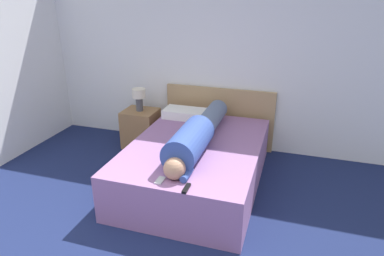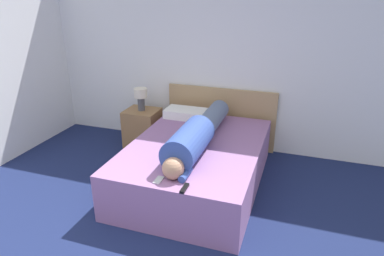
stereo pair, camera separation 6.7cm
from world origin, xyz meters
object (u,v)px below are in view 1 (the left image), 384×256
object	(u,v)px
table_lamp	(139,96)
tv_remote	(186,188)
pillow_near_headboard	(187,114)
cell_phone	(160,180)
bed	(196,164)
person_lying	(197,135)
nightstand	(141,128)

from	to	relation	value
table_lamp	tv_remote	xyz separation A→B (m)	(1.27, -1.71, -0.22)
pillow_near_headboard	cell_phone	size ratio (longest dim) A/B	4.84
bed	person_lying	world-z (taller)	person_lying
pillow_near_headboard	cell_phone	bearing A→B (deg)	-80.25
table_lamp	person_lying	distance (m)	1.40
table_lamp	person_lying	world-z (taller)	table_lamp
person_lying	table_lamp	bearing A→B (deg)	142.07
nightstand	table_lamp	distance (m)	0.48
bed	pillow_near_headboard	distance (m)	0.90
bed	tv_remote	size ratio (longest dim) A/B	13.53
pillow_near_headboard	person_lying	bearing A→B (deg)	-65.25
pillow_near_headboard	tv_remote	bearing A→B (deg)	-71.93
tv_remote	nightstand	bearing A→B (deg)	126.50
bed	pillow_near_headboard	world-z (taller)	pillow_near_headboard
bed	table_lamp	world-z (taller)	table_lamp
bed	cell_phone	bearing A→B (deg)	-95.02
nightstand	pillow_near_headboard	world-z (taller)	pillow_near_headboard
bed	table_lamp	distance (m)	1.41
bed	pillow_near_headboard	size ratio (longest dim) A/B	3.23
person_lying	bed	bearing A→B (deg)	111.49
person_lying	tv_remote	xyz separation A→B (m)	(0.16, -0.85, -0.14)
cell_phone	pillow_near_headboard	bearing A→B (deg)	99.75
cell_phone	bed	bearing A→B (deg)	84.98
bed	cell_phone	size ratio (longest dim) A/B	15.61
nightstand	tv_remote	xyz separation A→B (m)	(1.27, -1.71, 0.26)
bed	table_lamp	size ratio (longest dim) A/B	6.36
nightstand	person_lying	distance (m)	1.45
person_lying	pillow_near_headboard	distance (m)	0.95
table_lamp	bed	bearing A→B (deg)	-35.74
nightstand	cell_phone	distance (m)	1.94
table_lamp	pillow_near_headboard	xyz separation A→B (m)	(0.71, -0.00, -0.18)
person_lying	pillow_near_headboard	xyz separation A→B (m)	(-0.40, 0.86, -0.09)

